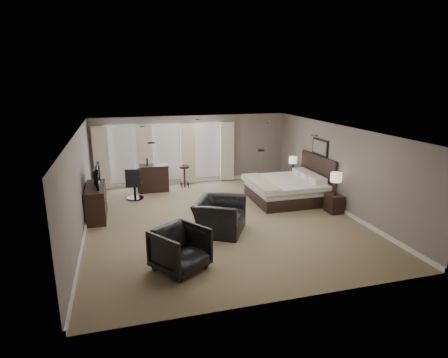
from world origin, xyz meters
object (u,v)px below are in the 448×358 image
object	(u,v)px
armchair_near	(219,210)
armchair_far	(180,247)
nightstand_near	(334,204)
lamp_far	(293,165)
dresser	(96,202)
tv	(95,184)
lamp_near	(336,184)
bar_counter	(153,178)
desk_chair	(134,183)
bar_stool_right	(185,177)
bed	(287,179)
bar_stool_left	(141,181)
nightstand_far	(292,180)

from	to	relation	value
armchair_near	armchair_far	size ratio (longest dim) A/B	1.33
nightstand_near	armchair_far	xyz separation A→B (m)	(-5.07, -2.25, 0.24)
nightstand_near	lamp_far	size ratio (longest dim) A/B	0.88
dresser	tv	bearing A→B (deg)	0.00
lamp_near	tv	distance (m)	7.08
dresser	bar_counter	size ratio (longest dim) A/B	1.48
desk_chair	lamp_near	bearing A→B (deg)	163.54
bar_stool_right	desk_chair	distance (m)	2.07
armchair_near	desk_chair	bearing A→B (deg)	59.61
bar_counter	bar_stool_right	bearing A→B (deg)	7.75
bed	tv	size ratio (longest dim) A/B	2.15
dresser	bar_stool_left	distance (m)	2.69
nightstand_far	armchair_far	world-z (taller)	armchair_far
armchair_far	bar_stool_left	distance (m)	6.06
nightstand_far	bar_counter	size ratio (longest dim) A/B	0.48
tv	desk_chair	xyz separation A→B (m)	(1.15, 1.49, -0.47)
armchair_far	bar_stool_left	world-z (taller)	armchair_far
lamp_far	tv	xyz separation A→B (m)	(-6.92, -1.39, 0.18)
nightstand_near	dresser	bearing A→B (deg)	167.69
bar_stool_right	bed	bearing A→B (deg)	-39.04
bar_counter	bar_stool_left	bearing A→B (deg)	172.68
bed	armchair_near	distance (m)	3.44
armchair_far	bar_stool_left	xyz separation A→B (m)	(-0.44, 6.04, -0.11)
nightstand_near	dresser	distance (m)	7.09
bar_stool_right	dresser	bearing A→B (deg)	-141.59
lamp_far	dresser	bearing A→B (deg)	-168.64
dresser	armchair_far	xyz separation A→B (m)	(1.85, -3.75, 0.04)
bar_counter	lamp_far	bearing A→B (deg)	-9.38
bar_stool_left	armchair_near	bearing A→B (deg)	-67.47
nightstand_far	bar_stool_left	xyz separation A→B (m)	(-5.51, 0.89, 0.13)
nightstand_far	armchair_near	world-z (taller)	armchair_near
lamp_far	armchair_far	distance (m)	7.23
nightstand_far	lamp_near	bearing A→B (deg)	-90.00
armchair_far	bar_stool_left	size ratio (longest dim) A/B	1.29
tv	armchair_far	size ratio (longest dim) A/B	1.05
bed	bar_stool_right	size ratio (longest dim) A/B	2.82
bed	nightstand_far	size ratio (longest dim) A/B	4.37
nightstand_near	bar_stool_right	world-z (taller)	bar_stool_right
nightstand_near	nightstand_far	bearing A→B (deg)	90.00
armchair_near	armchair_far	world-z (taller)	armchair_near
nightstand_near	nightstand_far	distance (m)	2.90
desk_chair	bed	bearing A→B (deg)	173.40
nightstand_near	tv	size ratio (longest dim) A/B	0.51
armchair_far	desk_chair	size ratio (longest dim) A/B	0.94
nightstand_far	armchair_far	xyz separation A→B (m)	(-5.07, -5.15, 0.25)
bed	bar_stool_right	distance (m)	3.90
nightstand_near	bar_stool_left	world-z (taller)	bar_stool_left
lamp_far	dresser	size ratio (longest dim) A/B	0.38
bed	desk_chair	distance (m)	5.12
lamp_near	bar_stool_right	distance (m)	5.54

